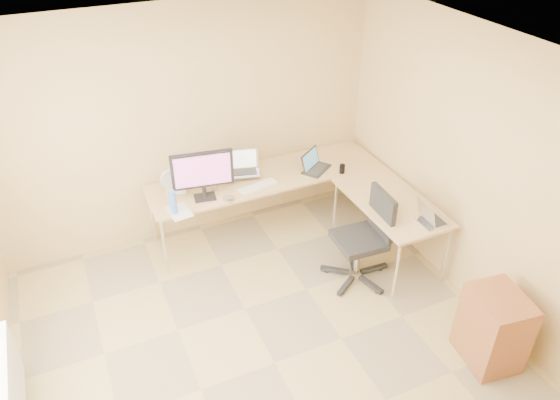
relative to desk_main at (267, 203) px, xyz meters
name	(u,v)px	position (x,y,z in m)	size (l,w,h in m)	color
floor	(275,363)	(-0.72, -1.85, -0.36)	(4.50, 4.50, 0.00)	tan
ceiling	(272,77)	(-0.72, -1.85, 2.24)	(4.50, 4.50, 0.00)	white
wall_back	(188,126)	(-0.72, 0.40, 0.93)	(4.50, 4.50, 0.00)	tan
wall_right	(493,185)	(1.38, -1.85, 0.93)	(4.50, 4.50, 0.00)	tan
desk_main	(267,203)	(0.00, 0.00, 0.00)	(2.65, 0.70, 0.73)	tan
desk_return	(387,229)	(0.98, -1.00, 0.00)	(0.70, 1.30, 0.73)	tan
monitor	(203,176)	(-0.76, -0.16, 0.63)	(0.63, 0.20, 0.54)	black
book_stack	(232,172)	(-0.33, 0.20, 0.39)	(0.19, 0.26, 0.04)	#176C5A
laptop_center	(242,163)	(-0.25, 0.09, 0.53)	(0.38, 0.29, 0.24)	silver
laptop_black	(317,161)	(0.56, -0.12, 0.47)	(0.35, 0.26, 0.22)	black
keyboard	(258,186)	(-0.18, -0.19, 0.38)	(0.43, 0.12, 0.02)	white
mouse	(266,182)	(-0.07, -0.16, 0.38)	(0.09, 0.06, 0.03)	silver
mug	(213,185)	(-0.63, -0.02, 0.41)	(0.10, 0.10, 0.09)	silver
cd_stack	(229,199)	(-0.55, -0.30, 0.38)	(0.12, 0.12, 0.03)	#B5B5BC
water_bottle	(173,203)	(-1.13, -0.30, 0.49)	(0.07, 0.07, 0.25)	#4D7DD1
papers	(179,212)	(-1.08, -0.30, 0.37)	(0.20, 0.29, 0.01)	silver
white_box	(177,188)	(-0.99, 0.10, 0.40)	(0.20, 0.15, 0.07)	silver
desk_fan	(170,182)	(-1.05, 0.08, 0.50)	(0.22, 0.22, 0.28)	silver
black_cup	(342,169)	(0.79, -0.30, 0.42)	(0.06, 0.06, 0.10)	black
laptop_return	(434,213)	(1.13, -1.48, 0.47)	(0.25, 0.32, 0.21)	silver
office_chair	(359,239)	(0.51, -1.17, 0.14)	(0.61, 0.61, 1.01)	black
cabinet	(493,328)	(1.00, -2.56, -0.01)	(0.41, 0.51, 0.70)	brown
radiator	(11,383)	(-2.75, -1.45, -0.02)	(0.09, 0.80, 0.55)	white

